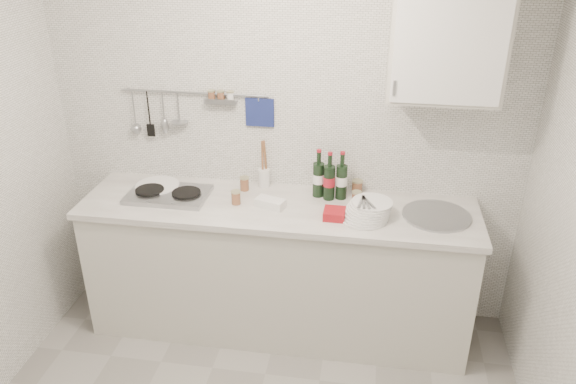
% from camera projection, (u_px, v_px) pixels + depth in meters
% --- Properties ---
extents(back_wall, '(3.00, 0.02, 2.50)m').
position_uv_depth(back_wall, '(285.00, 137.00, 3.56)').
color(back_wall, silver).
rests_on(back_wall, floor).
extents(counter, '(2.44, 0.64, 0.96)m').
position_uv_depth(counter, '(279.00, 271.00, 3.65)').
color(counter, beige).
rests_on(counter, floor).
extents(wall_rail, '(0.98, 0.09, 0.34)m').
position_uv_depth(wall_rail, '(191.00, 107.00, 3.53)').
color(wall_rail, '#93969B').
rests_on(wall_rail, back_wall).
extents(wall_cabinet, '(0.60, 0.38, 0.70)m').
position_uv_depth(wall_cabinet, '(448.00, 34.00, 2.96)').
color(wall_cabinet, beige).
rests_on(wall_cabinet, back_wall).
extents(plate_stack_hob, '(0.30, 0.29, 0.04)m').
position_uv_depth(plate_stack_hob, '(156.00, 187.00, 3.61)').
color(plate_stack_hob, '#4A6EA8').
rests_on(plate_stack_hob, counter).
extents(plate_stack_sink, '(0.30, 0.29, 0.11)m').
position_uv_depth(plate_stack_sink, '(368.00, 210.00, 3.26)').
color(plate_stack_sink, white).
rests_on(plate_stack_sink, counter).
extents(wine_bottles, '(0.22, 0.11, 0.31)m').
position_uv_depth(wine_bottles, '(330.00, 175.00, 3.46)').
color(wine_bottles, black).
rests_on(wine_bottles, counter).
extents(butter_dish, '(0.19, 0.14, 0.05)m').
position_uv_depth(butter_dish, '(270.00, 203.00, 3.40)').
color(butter_dish, white).
rests_on(butter_dish, counter).
extents(strawberry_punnet, '(0.13, 0.13, 0.05)m').
position_uv_depth(strawberry_punnet, '(334.00, 214.00, 3.28)').
color(strawberry_punnet, '#B31325').
rests_on(strawberry_punnet, counter).
extents(utensil_crock, '(0.08, 0.08, 0.32)m').
position_uv_depth(utensil_crock, '(264.00, 175.00, 3.64)').
color(utensil_crock, white).
rests_on(utensil_crock, counter).
extents(jar_a, '(0.06, 0.06, 0.09)m').
position_uv_depth(jar_a, '(244.00, 183.00, 3.60)').
color(jar_a, brown).
rests_on(jar_a, counter).
extents(jar_b, '(0.07, 0.07, 0.09)m').
position_uv_depth(jar_b, '(357.00, 186.00, 3.57)').
color(jar_b, brown).
rests_on(jar_b, counter).
extents(jar_c, '(0.06, 0.06, 0.08)m').
position_uv_depth(jar_c, '(356.00, 198.00, 3.43)').
color(jar_c, brown).
rests_on(jar_c, counter).
extents(jar_d, '(0.06, 0.06, 0.09)m').
position_uv_depth(jar_d, '(236.00, 197.00, 3.43)').
color(jar_d, brown).
rests_on(jar_d, counter).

